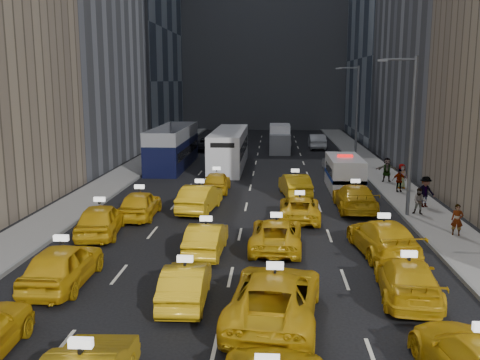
{
  "coord_description": "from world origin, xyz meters",
  "views": [
    {
      "loc": [
        1.64,
        -18.09,
        7.68
      ],
      "look_at": [
        -0.27,
        12.27,
        2.0
      ],
      "focal_mm": 40.0,
      "sensor_mm": 36.0,
      "label": 1
    }
  ],
  "objects_px": {
    "pedestrian_0": "(457,220)",
    "box_truck": "(280,139)",
    "double_decker": "(173,147)",
    "city_bus": "(229,149)",
    "nypd_van": "(344,174)"
  },
  "relations": [
    {
      "from": "city_bus",
      "to": "pedestrian_0",
      "type": "height_order",
      "value": "city_bus"
    },
    {
      "from": "nypd_van",
      "to": "city_bus",
      "type": "height_order",
      "value": "city_bus"
    },
    {
      "from": "box_truck",
      "to": "city_bus",
      "type": "bearing_deg",
      "value": -113.44
    },
    {
      "from": "pedestrian_0",
      "to": "box_truck",
      "type": "bearing_deg",
      "value": 122.82
    },
    {
      "from": "pedestrian_0",
      "to": "double_decker",
      "type": "bearing_deg",
      "value": 148.61
    },
    {
      "from": "double_decker",
      "to": "city_bus",
      "type": "bearing_deg",
      "value": -6.39
    },
    {
      "from": "box_truck",
      "to": "pedestrian_0",
      "type": "xyz_separation_m",
      "value": [
        8.39,
        -31.93,
        -0.5
      ]
    },
    {
      "from": "double_decker",
      "to": "city_bus",
      "type": "height_order",
      "value": "double_decker"
    },
    {
      "from": "double_decker",
      "to": "pedestrian_0",
      "type": "height_order",
      "value": "double_decker"
    },
    {
      "from": "city_bus",
      "to": "box_truck",
      "type": "xyz_separation_m",
      "value": [
        4.64,
        10.69,
        -0.22
      ]
    },
    {
      "from": "nypd_van",
      "to": "pedestrian_0",
      "type": "bearing_deg",
      "value": -71.85
    },
    {
      "from": "box_truck",
      "to": "pedestrian_0",
      "type": "bearing_deg",
      "value": -75.26
    },
    {
      "from": "city_bus",
      "to": "box_truck",
      "type": "bearing_deg",
      "value": 65.34
    },
    {
      "from": "nypd_van",
      "to": "pedestrian_0",
      "type": "relative_size",
      "value": 3.78
    },
    {
      "from": "city_bus",
      "to": "pedestrian_0",
      "type": "xyz_separation_m",
      "value": [
        13.03,
        -21.24,
        -0.72
      ]
    }
  ]
}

